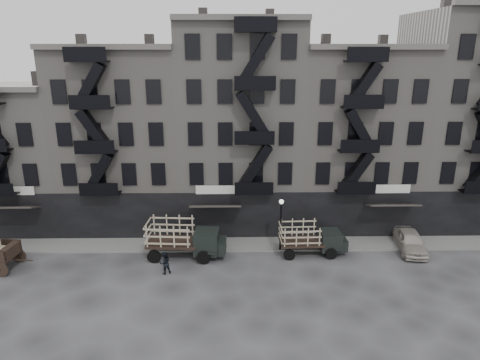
{
  "coord_description": "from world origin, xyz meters",
  "views": [
    {
      "loc": [
        -0.59,
        -27.41,
        15.22
      ],
      "look_at": [
        -0.09,
        4.0,
        5.38
      ],
      "focal_mm": 32.0,
      "sensor_mm": 36.0,
      "label": 1
    }
  ],
  "objects_px": {
    "pedestrian_mid": "(165,263)",
    "stake_truck_west": "(184,236)",
    "car_east": "(410,241)",
    "stake_truck_east": "(311,236)"
  },
  "relations": [
    {
      "from": "stake_truck_east",
      "to": "pedestrian_mid",
      "type": "height_order",
      "value": "stake_truck_east"
    },
    {
      "from": "stake_truck_east",
      "to": "pedestrian_mid",
      "type": "xyz_separation_m",
      "value": [
        -10.67,
        -2.82,
        -0.63
      ]
    },
    {
      "from": "car_east",
      "to": "stake_truck_west",
      "type": "bearing_deg",
      "value": -170.75
    },
    {
      "from": "stake_truck_west",
      "to": "car_east",
      "type": "xyz_separation_m",
      "value": [
        17.46,
        0.73,
        -0.88
      ]
    },
    {
      "from": "stake_truck_west",
      "to": "pedestrian_mid",
      "type": "bearing_deg",
      "value": -108.87
    },
    {
      "from": "car_east",
      "to": "pedestrian_mid",
      "type": "bearing_deg",
      "value": -163.15
    },
    {
      "from": "pedestrian_mid",
      "to": "stake_truck_west",
      "type": "bearing_deg",
      "value": -136.29
    },
    {
      "from": "stake_truck_west",
      "to": "car_east",
      "type": "relative_size",
      "value": 1.29
    },
    {
      "from": "stake_truck_east",
      "to": "pedestrian_mid",
      "type": "distance_m",
      "value": 11.05
    },
    {
      "from": "stake_truck_east",
      "to": "stake_truck_west",
      "type": "bearing_deg",
      "value": 179.98
    }
  ]
}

